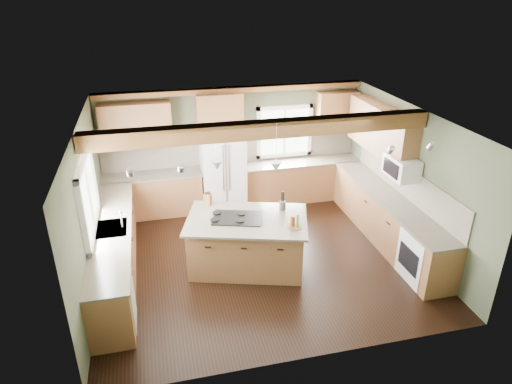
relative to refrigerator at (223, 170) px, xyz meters
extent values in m
plane|color=black|center=(0.30, -2.12, -0.90)|extent=(5.60, 5.60, 0.00)
plane|color=silver|center=(0.30, -2.12, 1.70)|extent=(5.60, 5.60, 0.00)
plane|color=#444934|center=(0.30, 0.38, 0.40)|extent=(5.60, 0.00, 5.60)
plane|color=#444934|center=(-2.50, -2.12, 0.40)|extent=(0.00, 5.00, 5.00)
plane|color=#444934|center=(3.10, -2.12, 0.40)|extent=(0.00, 5.00, 5.00)
cube|color=brown|center=(0.30, -2.28, 1.57)|extent=(5.55, 0.26, 0.26)
cube|color=brown|center=(0.30, 0.28, 1.64)|extent=(5.55, 0.20, 0.10)
cube|color=brown|center=(0.30, 0.36, 0.31)|extent=(5.58, 0.03, 0.58)
cube|color=brown|center=(3.08, -2.07, 0.31)|extent=(0.03, 3.70, 0.58)
cube|color=brown|center=(-1.49, 0.08, -0.46)|extent=(2.02, 0.60, 0.88)
cube|color=#433C31|center=(-1.49, 0.08, 0.00)|extent=(2.06, 0.64, 0.04)
cube|color=brown|center=(1.79, 0.08, -0.46)|extent=(2.62, 0.60, 0.88)
cube|color=#433C31|center=(1.79, 0.08, 0.00)|extent=(2.66, 0.64, 0.04)
cube|color=brown|center=(-2.20, -2.07, -0.46)|extent=(0.60, 3.70, 0.88)
cube|color=#433C31|center=(-2.20, -2.07, 0.00)|extent=(0.64, 3.74, 0.04)
cube|color=brown|center=(2.80, -2.07, -0.46)|extent=(0.60, 3.70, 0.88)
cube|color=#433C31|center=(2.80, -2.07, 0.00)|extent=(0.64, 3.74, 0.04)
cube|color=brown|center=(-1.69, 0.21, 1.05)|extent=(1.40, 0.35, 0.90)
cube|color=brown|center=(0.00, 0.21, 1.25)|extent=(0.96, 0.35, 0.70)
cube|color=brown|center=(2.92, -1.22, 1.05)|extent=(0.35, 2.20, 0.90)
cube|color=brown|center=(2.60, 0.21, 1.05)|extent=(0.90, 0.35, 0.90)
cube|color=white|center=(-2.48, -2.07, 0.65)|extent=(0.04, 1.60, 1.05)
cube|color=white|center=(1.45, 0.36, 0.65)|extent=(1.10, 0.04, 1.00)
cube|color=#262628|center=(-2.20, -2.07, 0.01)|extent=(0.50, 0.65, 0.03)
cylinder|color=#B2B2B7|center=(-2.02, -2.07, 0.15)|extent=(0.02, 0.02, 0.28)
cube|color=white|center=(-2.19, -3.37, -0.47)|extent=(0.60, 0.60, 0.84)
cube|color=white|center=(2.79, -3.37, -0.47)|extent=(0.60, 0.72, 0.84)
cube|color=white|center=(2.88, -2.17, 0.65)|extent=(0.40, 0.70, 0.38)
cone|color=#B2B2B7|center=(-0.43, -2.14, 0.98)|extent=(0.18, 0.18, 0.16)
cone|color=#B2B2B7|center=(0.47, -2.41, 0.98)|extent=(0.18, 0.18, 0.16)
cube|color=white|center=(0.00, 0.00, 0.00)|extent=(0.90, 0.74, 1.80)
cube|color=olive|center=(0.02, -2.28, -0.46)|extent=(2.16, 1.67, 0.88)
cube|color=#433C31|center=(0.02, -2.28, 0.00)|extent=(2.32, 1.83, 0.04)
cube|color=black|center=(-0.13, -2.23, 0.03)|extent=(0.95, 0.77, 0.02)
cube|color=brown|center=(-0.54, -1.59, 0.12)|extent=(0.16, 0.15, 0.21)
cylinder|color=#423C35|center=(0.71, -2.08, 0.10)|extent=(0.16, 0.16, 0.15)
camera|label=1|loc=(-1.41, -8.92, 3.69)|focal=32.00mm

